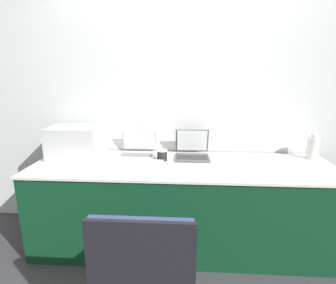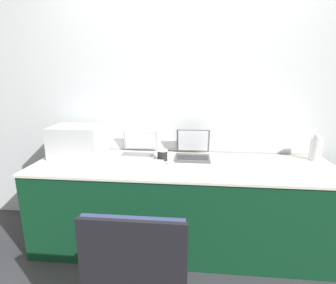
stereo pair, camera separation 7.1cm
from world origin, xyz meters
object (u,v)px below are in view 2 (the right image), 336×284
at_px(laptop_left, 139,149).
at_px(coffee_cup, 162,155).
at_px(metal_pitcher, 316,148).
at_px(chair, 139,262).
at_px(external_keyboard, 137,163).
at_px(laptop_right, 193,152).
at_px(printer, 78,140).
at_px(mouse, 170,162).

bearing_deg(laptop_left, coffee_cup, -32.20).
relative_size(metal_pitcher, chair, 0.27).
xyz_separation_m(external_keyboard, chair, (0.20, -0.92, -0.21)).
height_order(laptop_left, laptop_right, laptop_right).
distance_m(laptop_left, external_keyboard, 0.27).
bearing_deg(printer, coffee_cup, -3.24).
height_order(printer, laptop_right, printer).
bearing_deg(printer, external_keyboard, -15.51).
height_order(external_keyboard, chair, chair).
xyz_separation_m(printer, coffee_cup, (0.77, -0.04, -0.10)).
height_order(printer, metal_pitcher, printer).
bearing_deg(chair, external_keyboard, 102.17).
bearing_deg(laptop_left, mouse, -37.80).
bearing_deg(laptop_right, coffee_cup, -156.67).
xyz_separation_m(external_keyboard, mouse, (0.27, 0.02, 0.01)).
bearing_deg(laptop_left, laptop_right, -4.26).
xyz_separation_m(laptop_right, metal_pitcher, (1.06, 0.02, 0.05)).
xyz_separation_m(laptop_left, laptop_right, (0.50, -0.04, 0.00)).
distance_m(laptop_left, mouse, 0.40).
relative_size(laptop_right, chair, 0.36).
distance_m(coffee_cup, mouse, 0.12).
height_order(printer, coffee_cup, printer).
xyz_separation_m(laptop_right, chair, (-0.26, -1.15, -0.26)).
bearing_deg(mouse, chair, -94.55).
distance_m(laptop_left, coffee_cup, 0.28).
relative_size(external_keyboard, chair, 0.51).
bearing_deg(laptop_left, external_keyboard, -81.54).
distance_m(printer, coffee_cup, 0.78).
bearing_deg(external_keyboard, laptop_left, 98.46).
relative_size(printer, external_keyboard, 1.02).
distance_m(external_keyboard, chair, 0.96).
bearing_deg(coffee_cup, laptop_left, 147.80).
xyz_separation_m(printer, external_keyboard, (0.58, -0.16, -0.14)).
distance_m(coffee_cup, chair, 1.06).
bearing_deg(chair, metal_pitcher, 41.50).
relative_size(printer, laptop_left, 1.36).
relative_size(laptop_left, external_keyboard, 0.75).
distance_m(laptop_right, chair, 1.20).
height_order(laptop_left, chair, laptop_left).
distance_m(laptop_right, metal_pitcher, 1.06).
bearing_deg(external_keyboard, metal_pitcher, 9.31).
relative_size(laptop_left, metal_pitcher, 1.38).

